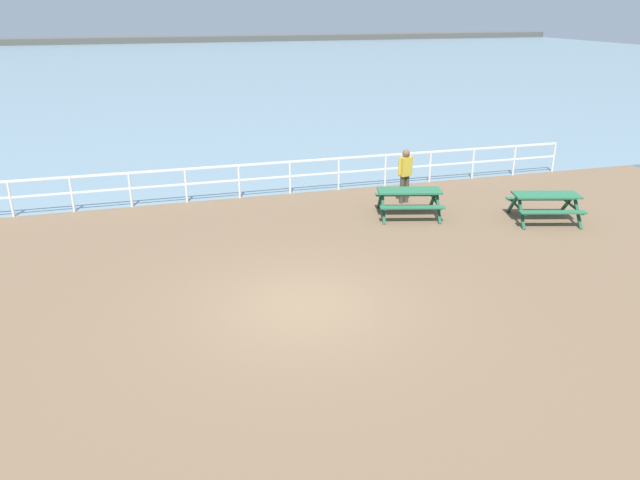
% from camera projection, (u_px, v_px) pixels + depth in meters
% --- Properties ---
extents(ground_plane, '(30.00, 24.00, 0.20)m').
position_uv_depth(ground_plane, '(303.00, 310.00, 12.48)').
color(ground_plane, brown).
extents(sea_band, '(142.00, 90.00, 0.01)m').
position_uv_depth(sea_band, '(164.00, 67.00, 59.67)').
color(sea_band, gray).
rests_on(sea_band, ground).
extents(distant_shoreline, '(142.00, 6.00, 1.80)m').
position_uv_depth(distant_shoreline, '(150.00, 42.00, 98.16)').
color(distant_shoreline, '#4C4C47').
rests_on(distant_shoreline, ground).
extents(seaward_railing, '(23.07, 0.07, 1.08)m').
position_uv_depth(seaward_railing, '(239.00, 175.00, 19.12)').
color(seaward_railing, white).
rests_on(seaward_railing, ground).
extents(picnic_table_near_left, '(2.13, 1.92, 0.80)m').
position_uv_depth(picnic_table_near_left, '(409.00, 196.00, 17.55)').
color(picnic_table_near_left, '#286B47').
rests_on(picnic_table_near_left, ground).
extents(picnic_table_mid_centre, '(2.14, 1.94, 0.80)m').
position_uv_depth(picnic_table_mid_centre, '(546.00, 201.00, 17.16)').
color(picnic_table_mid_centre, '#286B47').
rests_on(picnic_table_mid_centre, ground).
extents(visitor, '(0.51, 0.30, 1.66)m').
position_uv_depth(visitor, '(405.00, 173.00, 18.59)').
color(visitor, '#4C4233').
rests_on(visitor, ground).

